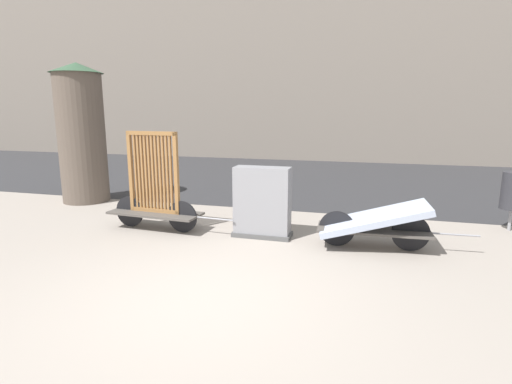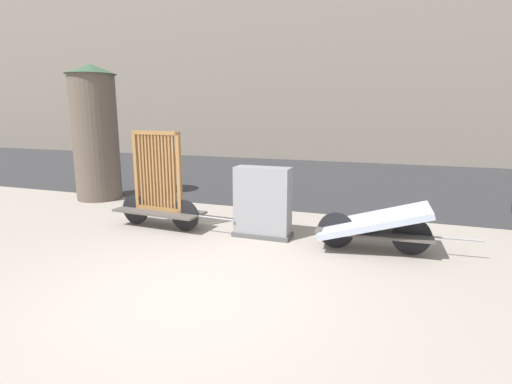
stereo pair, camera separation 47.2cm
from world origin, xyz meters
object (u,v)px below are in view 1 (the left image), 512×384
object	(u,v)px
utility_cabinet	(262,205)
bike_cart_with_mattress	(374,222)
bike_cart_with_bedframe	(155,196)
advertising_column	(81,133)

from	to	relation	value
utility_cabinet	bike_cart_with_mattress	bearing A→B (deg)	-3.71
bike_cart_with_bedframe	advertising_column	bearing A→B (deg)	153.02
bike_cart_with_bedframe	bike_cart_with_mattress	size ratio (longest dim) A/B	1.00
utility_cabinet	bike_cart_with_bedframe	bearing A→B (deg)	-176.54
utility_cabinet	advertising_column	xyz separation A→B (m)	(-4.93, 1.59, 1.10)
advertising_column	utility_cabinet	bearing A→B (deg)	-17.89
bike_cart_with_mattress	advertising_column	distance (m)	7.14
bike_cart_with_mattress	utility_cabinet	xyz separation A→B (m)	(-1.89, 0.12, 0.14)
bike_cart_with_bedframe	bike_cart_with_mattress	world-z (taller)	bike_cart_with_bedframe
bike_cart_with_bedframe	advertising_column	world-z (taller)	advertising_column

